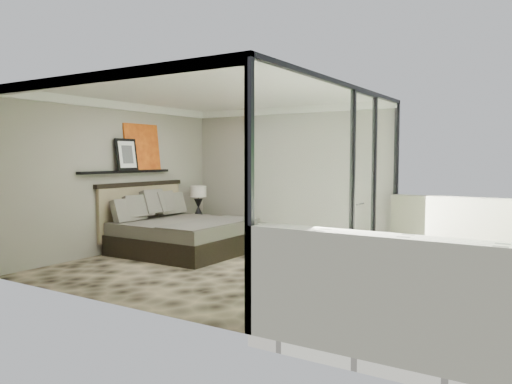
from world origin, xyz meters
The scene contains 14 objects.
floor centered at (0.00, 0.00, 0.00)m, with size 5.00×5.00×0.00m, color black.
ceiling centered at (0.00, 0.00, 2.79)m, with size 4.50×5.00×0.02m, color silver.
back_wall centered at (0.00, 2.49, 1.40)m, with size 4.50×0.02×2.80m, color gray.
left_wall centered at (-2.24, 0.00, 1.40)m, with size 0.02×5.00×2.80m, color gray.
glass_wall centered at (2.25, 0.00, 1.40)m, with size 0.08×5.00×2.80m, color white.
terrace_slab centered at (3.75, 0.00, -0.06)m, with size 3.00×5.00×0.12m, color beige.
picture_ledge centered at (-2.18, 0.10, 1.50)m, with size 0.12×2.20×0.05m, color black.
bed centered at (-1.21, 0.49, 0.36)m, with size 2.22×2.15×1.23m.
nightstand centered at (-1.90, 1.81, 0.23)m, with size 0.46×0.46×0.46m, color black.
table_lamp centered at (-1.85, 1.84, 0.93)m, with size 0.35×0.35×0.64m.
abstract_canvas centered at (-2.19, 0.54, 1.97)m, with size 0.04×0.90×0.90m, color #C64F11.
framed_print centered at (-2.14, 0.07, 1.82)m, with size 0.03×0.50×0.60m, color black.
ottoman centered at (4.30, 1.10, 0.23)m, with size 0.47×0.47×0.47m, color white.
lounger centered at (2.83, 0.00, 0.20)m, with size 1.20×1.78×0.64m.
Camera 1 is at (4.91, -6.59, 1.77)m, focal length 35.00 mm.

